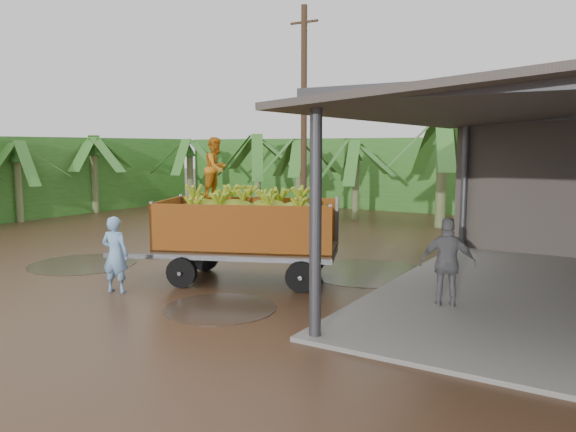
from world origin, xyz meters
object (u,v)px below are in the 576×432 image
at_px(man_blue, 115,254).
at_px(man_grey, 448,264).
at_px(banana_trailer, 248,228).
at_px(utility_pole, 304,117).

distance_m(man_blue, man_grey, 7.03).
height_order(banana_trailer, man_blue, banana_trailer).
distance_m(banana_trailer, man_blue, 3.07).
distance_m(man_grey, utility_pole, 12.26).
bearing_deg(man_blue, banana_trailer, -144.31).
xyz_separation_m(banana_trailer, man_grey, (4.73, 0.10, -0.35)).
height_order(banana_trailer, man_grey, banana_trailer).
bearing_deg(utility_pole, man_grey, -46.19).
bearing_deg(man_grey, man_blue, 0.96).
xyz_separation_m(man_grey, utility_pole, (-8.15, 8.50, 3.42)).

